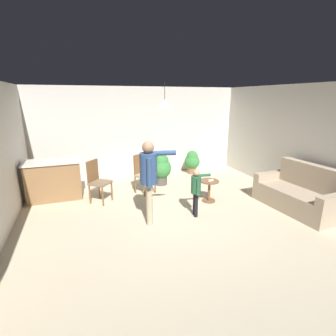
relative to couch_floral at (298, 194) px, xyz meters
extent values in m
plane|color=beige|center=(-2.63, 0.54, -0.33)|extent=(7.68, 7.68, 0.00)
cube|color=beige|center=(-2.63, 3.74, 1.02)|extent=(6.40, 0.10, 2.70)
cube|color=beige|center=(0.57, 0.54, 1.02)|extent=(0.10, 6.40, 2.70)
cube|color=tan|center=(-0.06, 0.00, -0.11)|extent=(0.94, 1.49, 0.45)
cube|color=tan|center=(0.27, 0.02, 0.39)|extent=(0.29, 1.45, 0.55)
cube|color=tan|center=(-0.01, -0.81, -0.02)|extent=(0.86, 0.23, 0.63)
cube|color=tan|center=(-0.11, 0.80, -0.02)|extent=(0.86, 0.23, 0.63)
cylinder|color=brown|center=(0.22, 0.82, -0.30)|extent=(0.05, 0.05, 0.06)
cylinder|color=brown|center=(-0.33, -0.82, -0.30)|extent=(0.05, 0.05, 0.06)
cylinder|color=brown|center=(-0.43, 0.77, -0.30)|extent=(0.05, 0.05, 0.06)
cube|color=olive|center=(-5.08, 2.44, 0.12)|extent=(1.20, 0.60, 0.91)
cube|color=beige|center=(-5.08, 2.44, 0.60)|extent=(1.26, 0.66, 0.04)
cylinder|color=brown|center=(-1.65, 1.02, 0.17)|extent=(0.44, 0.44, 0.03)
cylinder|color=brown|center=(-1.65, 1.02, -0.09)|extent=(0.06, 0.06, 0.49)
cylinder|color=brown|center=(-1.65, 1.02, -0.32)|extent=(0.31, 0.31, 0.03)
cylinder|color=tan|center=(-3.25, 0.57, 0.08)|extent=(0.12, 0.12, 0.82)
cylinder|color=tan|center=(-3.28, 0.40, 0.08)|extent=(0.12, 0.12, 0.82)
cylinder|color=navy|center=(-3.27, 0.49, 0.78)|extent=(0.33, 0.33, 0.58)
sphere|color=#9E7556|center=(-3.27, 0.49, 1.18)|extent=(0.22, 0.22, 0.22)
cylinder|color=navy|center=(-2.96, 0.62, 1.03)|extent=(0.56, 0.20, 0.10)
cube|color=white|center=(-2.66, 0.56, 1.03)|extent=(0.13, 0.06, 0.04)
cylinder|color=navy|center=(-3.30, 0.30, 0.75)|extent=(0.10, 0.10, 0.55)
cylinder|color=black|center=(-2.28, 0.50, -0.08)|extent=(0.07, 0.07, 0.51)
cylinder|color=black|center=(-2.29, 0.40, -0.08)|extent=(0.07, 0.07, 0.51)
cylinder|color=#265938|center=(-2.29, 0.45, 0.36)|extent=(0.20, 0.20, 0.36)
sphere|color=tan|center=(-2.29, 0.45, 0.61)|extent=(0.14, 0.14, 0.14)
cylinder|color=#265938|center=(-2.10, 0.54, 0.51)|extent=(0.34, 0.11, 0.06)
cube|color=white|center=(-1.90, 0.51, 0.51)|extent=(0.13, 0.06, 0.04)
cylinder|color=#265938|center=(-2.30, 0.33, 0.34)|extent=(0.06, 0.06, 0.34)
cylinder|color=brown|center=(-2.86, 2.30, -0.11)|extent=(0.04, 0.04, 0.45)
cylinder|color=brown|center=(-3.18, 2.13, -0.11)|extent=(0.04, 0.04, 0.45)
cylinder|color=brown|center=(-2.69, 1.98, -0.11)|extent=(0.04, 0.04, 0.45)
cylinder|color=brown|center=(-3.01, 1.81, -0.11)|extent=(0.04, 0.04, 0.45)
cube|color=tan|center=(-2.94, 2.06, 0.14)|extent=(0.57, 0.57, 0.05)
cube|color=brown|center=(-3.02, 2.22, 0.42)|extent=(0.35, 0.21, 0.50)
cylinder|color=brown|center=(-4.08, 2.11, -0.11)|extent=(0.04, 0.04, 0.45)
cylinder|color=brown|center=(-4.32, 1.84, -0.11)|extent=(0.04, 0.04, 0.45)
cylinder|color=brown|center=(-3.81, 1.87, -0.11)|extent=(0.04, 0.04, 0.45)
cylinder|color=brown|center=(-4.05, 1.60, -0.11)|extent=(0.04, 0.04, 0.45)
cube|color=#7F664C|center=(-4.06, 1.85, 0.14)|extent=(0.59, 0.59, 0.05)
cube|color=brown|center=(-4.21, 1.98, 0.42)|extent=(0.28, 0.31, 0.50)
cylinder|color=brown|center=(-1.06, 3.23, -0.22)|extent=(0.28, 0.28, 0.22)
sphere|color=#387F3D|center=(-1.06, 3.23, 0.06)|extent=(0.49, 0.49, 0.49)
sphere|color=#387F3D|center=(-1.06, 3.23, 0.23)|extent=(0.37, 0.37, 0.37)
cylinder|color=#4C4742|center=(-2.35, 2.55, -0.20)|extent=(0.34, 0.34, 0.27)
sphere|color=#387F3D|center=(-2.35, 2.55, 0.14)|extent=(0.59, 0.59, 0.59)
sphere|color=#387F3D|center=(-2.35, 2.55, 0.35)|extent=(0.44, 0.44, 0.44)
cube|color=white|center=(-1.65, 0.98, 0.21)|extent=(0.13, 0.05, 0.04)
cone|color=silver|center=(-2.62, 1.42, 1.92)|extent=(0.32, 0.32, 0.20)
cylinder|color=black|center=(-2.62, 1.42, 2.19)|extent=(0.01, 0.01, 0.36)
camera|label=1|loc=(-4.45, -3.87, 2.07)|focal=26.85mm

